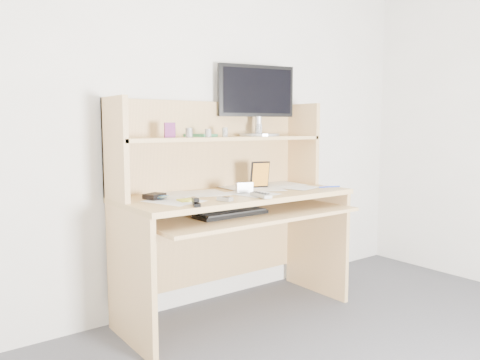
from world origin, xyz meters
TOP-DOWN VIEW (x-y plane):
  - back_wall at (0.00, 1.80)m, footprint 3.60×0.04m
  - desk at (0.00, 1.56)m, footprint 1.40×0.70m
  - paper_clutter at (0.00, 1.48)m, footprint 1.32×0.54m
  - keyboard at (-0.14, 1.34)m, footprint 0.43×0.16m
  - tv_remote at (-0.00, 1.25)m, footprint 0.08×0.18m
  - flip_phone at (-0.23, 1.27)m, footprint 0.07×0.09m
  - stapler at (-0.43, 1.23)m, footprint 0.08×0.12m
  - wallet at (-0.50, 1.55)m, footprint 0.13×0.12m
  - sticky_note_pad at (-0.40, 1.39)m, footprint 0.08×0.08m
  - digital_camera at (0.02, 1.43)m, footprint 0.11×0.07m
  - game_case at (0.23, 1.55)m, footprint 0.12×0.05m
  - blue_pen at (0.60, 1.29)m, footprint 0.14×0.05m
  - card_box at (-0.37, 1.60)m, footprint 0.06×0.03m
  - shelf_book at (-0.12, 1.68)m, footprint 0.16×0.19m
  - chip_stack_a at (-0.25, 1.59)m, footprint 0.05×0.05m
  - chip_stack_b at (0.01, 1.61)m, footprint 0.05×0.05m
  - chip_stack_c at (-0.13, 1.59)m, footprint 0.05×0.05m
  - chip_stack_d at (0.29, 1.63)m, footprint 0.05×0.05m
  - monitor at (0.31, 1.67)m, footprint 0.53×0.27m

SIDE VIEW (x-z plane):
  - keyboard at x=-0.14m, z-range 0.65..0.68m
  - desk at x=0.00m, z-range 0.04..1.34m
  - paper_clutter at x=0.00m, z-range 0.75..0.76m
  - sticky_note_pad at x=-0.40m, z-range 0.75..0.76m
  - blue_pen at x=0.60m, z-range 0.76..0.76m
  - tv_remote at x=0.00m, z-range 0.76..0.77m
  - flip_phone at x=-0.23m, z-range 0.76..0.78m
  - wallet at x=-0.50m, z-range 0.76..0.78m
  - stapler at x=-0.43m, z-range 0.76..0.79m
  - digital_camera at x=0.02m, z-range 0.76..0.82m
  - game_case at x=0.23m, z-range 0.76..0.93m
  - shelf_book at x=-0.12m, z-range 1.08..1.10m
  - chip_stack_c at x=-0.13m, z-range 1.08..1.13m
  - chip_stack_a at x=-0.25m, z-range 1.08..1.14m
  - chip_stack_b at x=0.01m, z-range 1.08..1.14m
  - chip_stack_d at x=0.29m, z-range 1.08..1.16m
  - card_box at x=-0.37m, z-range 1.08..1.17m
  - back_wall at x=0.00m, z-range 0.00..2.50m
  - monitor at x=0.31m, z-range 1.10..1.56m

